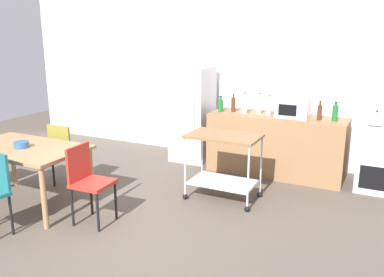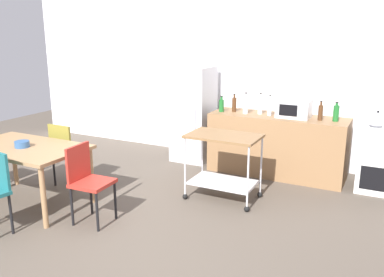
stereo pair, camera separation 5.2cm
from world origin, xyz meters
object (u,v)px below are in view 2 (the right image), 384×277
object	(u,v)px
bottle_soda	(320,112)
kettle	(378,119)
bottle_olive_oil	(336,113)
chair_red	(88,178)
fruit_bowl	(22,144)
bottle_soy_sauce	(246,105)
kitchen_cart	(223,156)
bottle_vinegar	(260,105)
bottle_wine	(221,105)
dining_table	(24,152)
stove_oven	(383,158)
bottle_hot_sauce	(234,104)
bottle_sesame_oil	(270,107)
refrigerator	(193,114)
microwave	(294,109)
chair_olive	(67,150)

from	to	relation	value
bottle_soda	kettle	size ratio (longest dim) A/B	1.14
bottle_soda	bottle_olive_oil	size ratio (longest dim) A/B	1.02
chair_red	fruit_bowl	distance (m)	1.03
bottle_soy_sauce	bottle_olive_oil	world-z (taller)	bottle_soy_sauce
kitchen_cart	bottle_soda	size ratio (longest dim) A/B	3.32
bottle_vinegar	bottle_soda	distance (m)	0.89
bottle_wine	kettle	bearing A→B (deg)	0.20
dining_table	bottle_vinegar	world-z (taller)	bottle_vinegar
stove_oven	bottle_hot_sauce	xyz separation A→B (m)	(-2.15, -0.02, 0.56)
dining_table	bottle_sesame_oil	xyz separation A→B (m)	(2.33, 2.44, 0.35)
refrigerator	kettle	world-z (taller)	refrigerator
microwave	dining_table	bearing A→B (deg)	-137.19
refrigerator	kitchen_cart	xyz separation A→B (m)	(1.11, -1.33, -0.20)
kitchen_cart	bottle_hot_sauce	xyz separation A→B (m)	(-0.35, 1.23, 0.44)
stove_oven	kettle	world-z (taller)	kettle
stove_oven	fruit_bowl	xyz separation A→B (m)	(-3.88, -2.55, 0.34)
bottle_hot_sauce	chair_red	bearing A→B (deg)	-106.37
bottle_wine	bottle_vinegar	size ratio (longest dim) A/B	0.77
bottle_soda	kitchen_cart	bearing A→B (deg)	-128.41
bottle_hot_sauce	bottle_vinegar	distance (m)	0.41
bottle_vinegar	microwave	xyz separation A→B (m)	(0.51, -0.02, -0.00)
microwave	kettle	size ratio (longest dim) A/B	1.92
bottle_sesame_oil	fruit_bowl	world-z (taller)	bottle_sesame_oil
microwave	bottle_olive_oil	distance (m)	0.58
bottle_wine	bottle_hot_sauce	bearing A→B (deg)	26.70
chair_olive	microwave	bearing A→B (deg)	-145.22
chair_olive	stove_oven	size ratio (longest dim) A/B	0.97
dining_table	bottle_olive_oil	xyz separation A→B (m)	(3.25, 2.49, 0.35)
bottle_hot_sauce	microwave	bearing A→B (deg)	-0.81
bottle_soy_sauce	kettle	bearing A→B (deg)	-0.42
kitchen_cart	microwave	distance (m)	1.42
bottle_sesame_oil	fruit_bowl	distance (m)	3.40
kitchen_cart	microwave	xyz separation A→B (m)	(0.57, 1.22, 0.46)
dining_table	kitchen_cart	bearing A→B (deg)	30.91
chair_olive	kettle	xyz separation A→B (m)	(3.77, 1.71, 0.48)
chair_olive	refrigerator	xyz separation A→B (m)	(0.99, 1.89, 0.26)
chair_olive	kitchen_cart	world-z (taller)	chair_olive
chair_red	kettle	xyz separation A→B (m)	(2.77, 2.45, 0.48)
bottle_hot_sauce	bottle_soy_sauce	distance (m)	0.22
kitchen_cart	chair_olive	bearing A→B (deg)	-165.09
chair_olive	bottle_soy_sauce	size ratio (longest dim) A/B	2.79
dining_table	bottle_wine	distance (m)	2.89
bottle_sesame_oil	bottle_vinegar	bearing A→B (deg)	160.55
chair_red	bottle_wine	world-z (taller)	bottle_wine
bottle_wine	bottle_soy_sauce	world-z (taller)	bottle_soy_sauce
bottle_sesame_oil	kettle	world-z (taller)	bottle_sesame_oil
chair_red	stove_oven	bearing A→B (deg)	-51.70
microwave	chair_olive	bearing A→B (deg)	-146.36
chair_olive	kitchen_cart	bearing A→B (deg)	-163.95
microwave	bottle_soda	xyz separation A→B (m)	(0.38, -0.02, -0.02)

